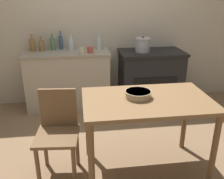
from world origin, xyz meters
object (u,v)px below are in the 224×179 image
object	(u,v)px
bottle_mid_left	(41,45)
bottle_left	(32,45)
stock_pot	(143,45)
bottle_center_right	(61,42)
work_table	(147,109)
cup_mid_right	(82,51)
bottle_far_left	(71,44)
chair	(58,131)
bottle_center_left	(53,44)
cup_right	(90,50)
mixing_bowl_large	(138,94)
stove	(150,78)
bottle_center	(99,43)
flour_sack	(149,107)

from	to	relation	value
bottle_mid_left	bottle_left	bearing A→B (deg)	176.57
stock_pot	bottle_center_right	distance (m)	1.25
work_table	cup_mid_right	bearing A→B (deg)	110.75
bottle_far_left	bottle_center_right	world-z (taller)	bottle_center_right
chair	bottle_left	size ratio (longest dim) A/B	3.38
work_table	bottle_center_left	distance (m)	2.08
chair	cup_mid_right	distance (m)	1.50
chair	stock_pot	bearing A→B (deg)	56.46
bottle_center_left	cup_right	size ratio (longest dim) A/B	2.74
chair	bottle_far_left	world-z (taller)	bottle_far_left
work_table	stock_pot	distance (m)	1.64
work_table	bottle_center_right	xyz separation A→B (m)	(-0.87, 1.85, 0.31)
bottle_mid_left	work_table	bearing A→B (deg)	-56.58
bottle_far_left	bottle_mid_left	world-z (taller)	bottle_far_left
bottle_center_right	mixing_bowl_large	bearing A→B (deg)	-66.26
stove	stock_pot	world-z (taller)	stock_pot
bottle_center	cup_right	size ratio (longest dim) A/B	2.69
work_table	chair	bearing A→B (deg)	174.00
mixing_bowl_large	bottle_mid_left	bearing A→B (deg)	122.18
mixing_bowl_large	bottle_center_left	bearing A→B (deg)	117.56
mixing_bowl_large	bottle_center	distance (m)	1.74
bottle_center_right	cup_mid_right	bearing A→B (deg)	-48.96
mixing_bowl_large	bottle_mid_left	size ratio (longest dim) A/B	1.16
bottle_center_left	cup_right	distance (m)	0.62
bottle_far_left	bottle_mid_left	distance (m)	0.44
work_table	bottle_mid_left	world-z (taller)	bottle_mid_left
mixing_bowl_large	bottle_center	xyz separation A→B (m)	(-0.21, 1.72, 0.15)
stove	bottle_center	size ratio (longest dim) A/B	4.05
bottle_left	stove	bearing A→B (deg)	-4.98
chair	cup_right	distance (m)	1.57
work_table	cup_mid_right	size ratio (longest dim) A/B	14.32
bottle_mid_left	bottle_center_left	world-z (taller)	bottle_center_left
stove	mixing_bowl_large	xyz separation A→B (m)	(-0.58, -1.57, 0.40)
bottle_far_left	bottle_center	distance (m)	0.43
flour_sack	bottle_center_left	distance (m)	1.74
stove	cup_right	bearing A→B (deg)	-175.69
work_table	bottle_center	world-z (taller)	bottle_center
chair	bottle_center_left	world-z (taller)	bottle_center_left
bottle_mid_left	bottle_center	distance (m)	0.86
bottle_far_left	bottle_left	bearing A→B (deg)	-178.06
flour_sack	bottle_mid_left	world-z (taller)	bottle_mid_left
bottle_far_left	cup_right	world-z (taller)	bottle_far_left
stock_pot	cup_right	bearing A→B (deg)	-176.76
bottle_left	bottle_mid_left	size ratio (longest dim) A/B	1.16
flour_sack	chair	bearing A→B (deg)	-140.00
stove	stock_pot	size ratio (longest dim) A/B	4.23
bottle_left	bottle_mid_left	xyz separation A→B (m)	(0.13, -0.01, -0.01)
chair	cup_mid_right	xyz separation A→B (m)	(0.28, 1.40, 0.46)
bottle_far_left	bottle_mid_left	xyz separation A→B (m)	(-0.44, -0.03, -0.01)
stock_pot	bottle_mid_left	bearing A→B (deg)	173.39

